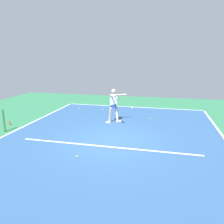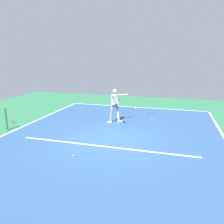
{
  "view_description": "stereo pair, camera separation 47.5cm",
  "coord_description": "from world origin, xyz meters",
  "px_view_note": "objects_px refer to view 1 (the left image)",
  "views": [
    {
      "loc": [
        -2.02,
        8.18,
        3.33
      ],
      "look_at": [
        0.24,
        -1.34,
        0.9
      ],
      "focal_mm": 34.82,
      "sensor_mm": 36.0,
      "label": 1
    },
    {
      "loc": [
        -2.48,
        8.06,
        3.33
      ],
      "look_at": [
        0.24,
        -1.34,
        0.9
      ],
      "focal_mm": 34.82,
      "sensor_mm": 36.0,
      "label": 2
    }
  ],
  "objects_px": {
    "tennis_ball_by_sideline": "(80,108)",
    "tennis_ball_centre_court": "(102,109)",
    "tennis_player": "(114,103)",
    "water_bottle": "(10,123)",
    "tennis_ball_by_baseline": "(77,156)",
    "net_post": "(4,121)",
    "tennis_ball_far_corner": "(150,119)"
  },
  "relations": [
    {
      "from": "water_bottle",
      "to": "tennis_ball_centre_court",
      "type": "bearing_deg",
      "value": -130.97
    },
    {
      "from": "tennis_ball_by_baseline",
      "to": "water_bottle",
      "type": "bearing_deg",
      "value": -29.46
    },
    {
      "from": "tennis_player",
      "to": "tennis_ball_by_sideline",
      "type": "bearing_deg",
      "value": -76.06
    },
    {
      "from": "tennis_player",
      "to": "tennis_ball_centre_court",
      "type": "height_order",
      "value": "tennis_player"
    },
    {
      "from": "net_post",
      "to": "tennis_ball_centre_court",
      "type": "distance_m",
      "value": 6.19
    },
    {
      "from": "net_post",
      "to": "tennis_player",
      "type": "bearing_deg",
      "value": -149.95
    },
    {
      "from": "net_post",
      "to": "water_bottle",
      "type": "bearing_deg",
      "value": -62.31
    },
    {
      "from": "tennis_ball_by_sideline",
      "to": "tennis_ball_far_corner",
      "type": "distance_m",
      "value": 5.12
    },
    {
      "from": "tennis_ball_by_baseline",
      "to": "tennis_ball_centre_court",
      "type": "distance_m",
      "value": 7.09
    },
    {
      "from": "tennis_ball_by_sideline",
      "to": "tennis_ball_by_baseline",
      "type": "bearing_deg",
      "value": 110.95
    },
    {
      "from": "tennis_player",
      "to": "water_bottle",
      "type": "xyz_separation_m",
      "value": [
        5.1,
        1.69,
        -0.93
      ]
    },
    {
      "from": "tennis_player",
      "to": "tennis_ball_by_sideline",
      "type": "height_order",
      "value": "tennis_player"
    },
    {
      "from": "tennis_player",
      "to": "tennis_ball_by_baseline",
      "type": "relative_size",
      "value": 27.35
    },
    {
      "from": "net_post",
      "to": "tennis_ball_by_sideline",
      "type": "distance_m",
      "value": 5.59
    },
    {
      "from": "tennis_player",
      "to": "water_bottle",
      "type": "relative_size",
      "value": 8.2
    },
    {
      "from": "tennis_ball_by_baseline",
      "to": "tennis_ball_centre_court",
      "type": "xyz_separation_m",
      "value": [
        1.07,
        -7.01,
        0.0
      ]
    },
    {
      "from": "tennis_ball_by_sideline",
      "to": "water_bottle",
      "type": "distance_m",
      "value": 4.85
    },
    {
      "from": "tennis_ball_centre_court",
      "to": "tennis_player",
      "type": "bearing_deg",
      "value": 117.68
    },
    {
      "from": "tennis_ball_far_corner",
      "to": "net_post",
      "type": "bearing_deg",
      "value": 30.13
    },
    {
      "from": "tennis_player",
      "to": "water_bottle",
      "type": "distance_m",
      "value": 5.45
    },
    {
      "from": "tennis_player",
      "to": "net_post",
      "type": "bearing_deg",
      "value": -4.32
    },
    {
      "from": "tennis_player",
      "to": "tennis_ball_by_baseline",
      "type": "xyz_separation_m",
      "value": [
        0.3,
        4.4,
        -1.01
      ]
    },
    {
      "from": "net_post",
      "to": "tennis_ball_by_baseline",
      "type": "relative_size",
      "value": 16.21
    },
    {
      "from": "tennis_ball_centre_court",
      "to": "water_bottle",
      "type": "distance_m",
      "value": 5.69
    },
    {
      "from": "net_post",
      "to": "tennis_ball_centre_court",
      "type": "bearing_deg",
      "value": -121.5
    },
    {
      "from": "tennis_player",
      "to": "tennis_ball_far_corner",
      "type": "height_order",
      "value": "tennis_player"
    },
    {
      "from": "tennis_ball_by_sideline",
      "to": "tennis_ball_centre_court",
      "type": "height_order",
      "value": "same"
    },
    {
      "from": "tennis_ball_by_baseline",
      "to": "tennis_player",
      "type": "bearing_deg",
      "value": -93.91
    },
    {
      "from": "net_post",
      "to": "tennis_ball_by_sideline",
      "type": "bearing_deg",
      "value": -106.47
    },
    {
      "from": "tennis_ball_by_sideline",
      "to": "tennis_ball_centre_court",
      "type": "bearing_deg",
      "value": 177.3
    },
    {
      "from": "tennis_ball_by_sideline",
      "to": "net_post",
      "type": "bearing_deg",
      "value": 73.53
    },
    {
      "from": "tennis_ball_by_baseline",
      "to": "tennis_ball_by_sideline",
      "type": "bearing_deg",
      "value": -69.05
    }
  ]
}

